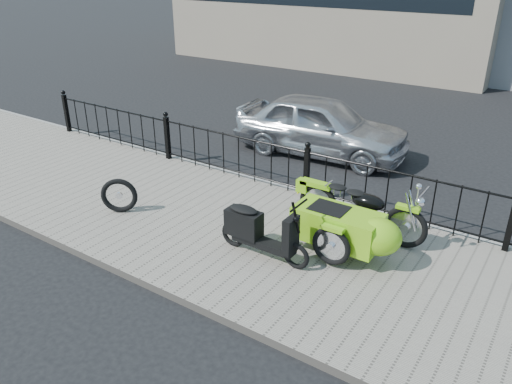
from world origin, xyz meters
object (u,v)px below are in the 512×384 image
Objects in this scene: motorcycle_sidecar at (352,225)px; spare_tire at (119,196)px; scooter at (258,231)px; sedan_car at (321,126)px.

motorcycle_sidecar reaches higher than spare_tire.
spare_tire is (-3.93, -1.03, -0.15)m from motorcycle_sidecar.
sedan_car is (-1.35, 4.66, 0.16)m from scooter.
scooter is 4.85m from sedan_car.
motorcycle_sidecar is 4.06m from spare_tire.
motorcycle_sidecar is at bearing -150.94° from sedan_car.
scooter is 0.38× the size of sedan_car.
spare_tire is at bearing -165.34° from motorcycle_sidecar.
motorcycle_sidecar is 3.56× the size of spare_tire.
sedan_car is at bearing 123.07° from motorcycle_sidecar.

